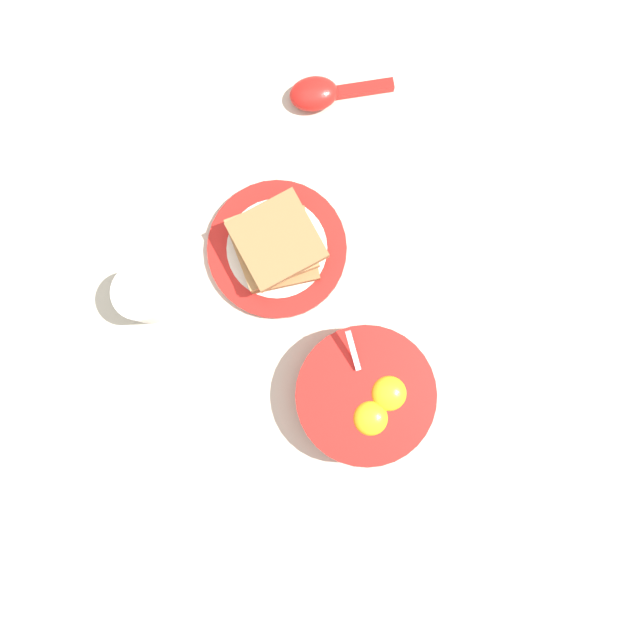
{
  "coord_description": "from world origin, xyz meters",
  "views": [
    {
      "loc": [
        -0.16,
        0.18,
        0.85
      ],
      "look_at": [
        -0.16,
        0.11,
        0.02
      ],
      "focal_mm": 35.0,
      "sensor_mm": 36.0,
      "label": 1
    }
  ],
  "objects": [
    {
      "name": "egg_bowl",
      "position": [
        -0.22,
        0.21,
        0.03
      ],
      "size": [
        0.18,
        0.18,
        0.08
      ],
      "color": "red",
      "rests_on": "ground_plane"
    },
    {
      "name": "toast_plate",
      "position": [
        -0.11,
        0.02,
        0.01
      ],
      "size": [
        0.19,
        0.19,
        0.01
      ],
      "color": "red",
      "rests_on": "ground_plane"
    },
    {
      "name": "drinking_cup",
      "position": [
        0.07,
        0.08,
        0.03
      ],
      "size": [
        0.07,
        0.07,
        0.06
      ],
      "color": "silver",
      "rests_on": "ground_plane"
    },
    {
      "name": "toast_sandwich",
      "position": [
        -0.11,
        0.02,
        0.04
      ],
      "size": [
        0.14,
        0.14,
        0.05
      ],
      "color": "#9E7042",
      "rests_on": "toast_plate"
    },
    {
      "name": "soup_spoon",
      "position": [
        -0.17,
        -0.2,
        0.01
      ],
      "size": [
        0.15,
        0.06,
        0.03
      ],
      "color": "red",
      "rests_on": "ground_plane"
    },
    {
      "name": "ground_plane",
      "position": [
        0.0,
        0.0,
        0.0
      ],
      "size": [
        3.0,
        3.0,
        0.0
      ],
      "primitive_type": "plane",
      "color": "beige"
    }
  ]
}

